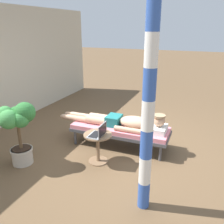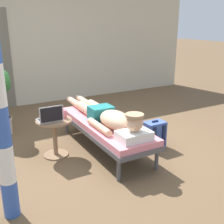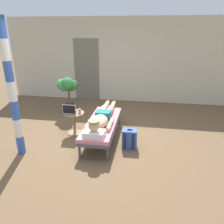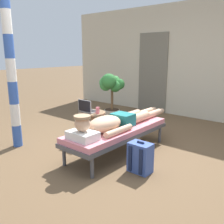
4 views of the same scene
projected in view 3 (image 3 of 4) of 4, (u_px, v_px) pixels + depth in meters
The scene contains 11 objects.
ground_plane at pixel (99, 139), 4.96m from camera, with size 40.00×40.00×0.00m, color brown.
house_wall_back at pixel (120, 60), 7.26m from camera, with size 7.60×0.20×2.70m, color beige.
house_door_panel at pixel (87, 70), 7.44m from camera, with size 0.84×0.03×2.04m, color #6D6759.
lounge_chair at pixel (102, 124), 4.89m from camera, with size 0.65×1.89×0.42m.
person_reclining at pixel (101, 118), 4.77m from camera, with size 0.53×2.17×0.33m.
side_table at pixel (74, 119), 5.13m from camera, with size 0.48×0.48×0.52m.
laptop at pixel (70, 111), 5.01m from camera, with size 0.31×0.24×0.23m.
drink_glass at pixel (80, 111), 5.02m from camera, with size 0.06×0.06×0.11m, color #D86672.
backpack at pixel (129, 139), 4.56m from camera, with size 0.30×0.26×0.42m.
potted_plant at pixel (68, 90), 6.15m from camera, with size 0.56×0.60×1.11m.
porch_post at pixel (12, 91), 3.98m from camera, with size 0.15×0.15×2.55m.
Camera 3 is at (1.00, -4.31, 2.34)m, focal length 35.30 mm.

